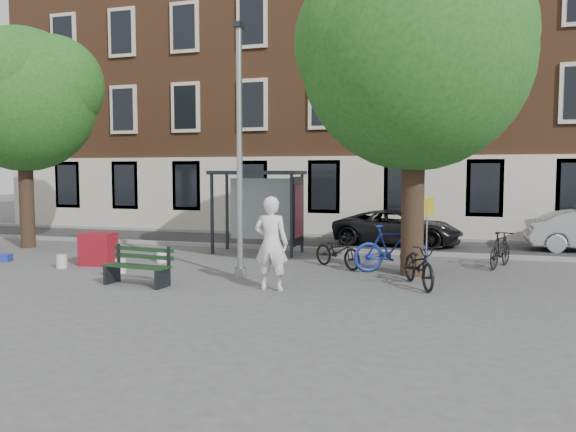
# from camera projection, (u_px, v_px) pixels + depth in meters

# --- Properties ---
(ground) EXTENTS (90.00, 90.00, 0.00)m
(ground) POSITION_uv_depth(u_px,v_px,m) (240.00, 277.00, 13.76)
(ground) COLOR #4C4C4F
(ground) RESTS_ON ground
(road) EXTENTS (40.00, 4.00, 0.01)m
(road) POSITION_uv_depth(u_px,v_px,m) (312.00, 243.00, 20.44)
(road) COLOR #28282B
(road) RESTS_ON ground
(curb_near) EXTENTS (40.00, 0.25, 0.12)m
(curb_near) POSITION_uv_depth(u_px,v_px,m) (296.00, 248.00, 18.53)
(curb_near) COLOR gray
(curb_near) RESTS_ON ground
(curb_far) EXTENTS (40.00, 0.25, 0.12)m
(curb_far) POSITION_uv_depth(u_px,v_px,m) (324.00, 235.00, 22.34)
(curb_far) COLOR gray
(curb_far) RESTS_ON ground
(building_row) EXTENTS (30.00, 8.00, 14.00)m
(building_row) POSITION_uv_depth(u_px,v_px,m) (345.00, 75.00, 25.62)
(building_row) COLOR brown
(building_row) RESTS_ON ground
(lamppost) EXTENTS (0.28, 0.35, 6.11)m
(lamppost) POSITION_uv_depth(u_px,v_px,m) (240.00, 163.00, 13.54)
(lamppost) COLOR #9EA0A3
(lamppost) RESTS_ON ground
(tree_right) EXTENTS (5.76, 5.60, 8.20)m
(tree_right) POSITION_uv_depth(u_px,v_px,m) (416.00, 46.00, 13.48)
(tree_right) COLOR black
(tree_right) RESTS_ON ground
(tree_left) EXTENTS (5.18, 4.86, 7.40)m
(tree_left) POSITION_uv_depth(u_px,v_px,m) (21.00, 93.00, 18.70)
(tree_left) COLOR black
(tree_left) RESTS_ON ground
(bus_shelter) EXTENTS (2.85, 1.45, 2.62)m
(bus_shelter) POSITION_uv_depth(u_px,v_px,m) (270.00, 193.00, 17.70)
(bus_shelter) COLOR #1E2328
(bus_shelter) RESTS_ON ground
(painter) EXTENTS (0.77, 0.52, 2.06)m
(painter) POSITION_uv_depth(u_px,v_px,m) (271.00, 243.00, 12.19)
(painter) COLOR white
(painter) RESTS_ON ground
(bench) EXTENTS (1.68, 0.70, 0.84)m
(bench) POSITION_uv_depth(u_px,v_px,m) (138.00, 268.00, 12.79)
(bench) COLOR #1E2328
(bench) RESTS_ON ground
(bike_a) EXTENTS (1.76, 1.51, 0.91)m
(bike_a) POSITION_uv_depth(u_px,v_px,m) (338.00, 251.00, 15.11)
(bike_a) COLOR black
(bike_a) RESTS_ON ground
(bike_b) EXTENTS (2.07, 1.43, 1.22)m
(bike_b) POSITION_uv_depth(u_px,v_px,m) (391.00, 248.00, 14.51)
(bike_b) COLOR navy
(bike_b) RESTS_ON ground
(bike_c) EXTENTS (1.32, 1.99, 0.99)m
(bike_c) POSITION_uv_depth(u_px,v_px,m) (419.00, 265.00, 12.60)
(bike_c) COLOR black
(bike_c) RESTS_ON ground
(bike_d) EXTENTS (1.02, 1.70, 0.99)m
(bike_d) POSITION_uv_depth(u_px,v_px,m) (500.00, 250.00, 15.11)
(bike_d) COLOR black
(bike_d) RESTS_ON ground
(car_dark) EXTENTS (4.61, 2.40, 1.24)m
(car_dark) POSITION_uv_depth(u_px,v_px,m) (397.00, 228.00, 19.81)
(car_dark) COLOR black
(car_dark) RESTS_ON ground
(red_stand) EXTENTS (0.94, 0.67, 0.90)m
(red_stand) POSITION_uv_depth(u_px,v_px,m) (98.00, 249.00, 15.52)
(red_stand) COLOR maroon
(red_stand) RESTS_ON ground
(blue_crate) EXTENTS (0.66, 0.57, 0.20)m
(blue_crate) POSITION_uv_depth(u_px,v_px,m) (1.00, 258.00, 16.23)
(blue_crate) COLOR navy
(blue_crate) RESTS_ON ground
(bucket_a) EXTENTS (0.34, 0.34, 0.36)m
(bucket_a) POSITION_uv_depth(u_px,v_px,m) (62.00, 261.00, 15.07)
(bucket_a) COLOR silver
(bucket_a) RESTS_ON ground
(bucket_b) EXTENTS (0.34, 0.34, 0.36)m
(bucket_b) POSITION_uv_depth(u_px,v_px,m) (161.00, 256.00, 16.00)
(bucket_b) COLOR silver
(bucket_b) RESTS_ON ground
(bucket_c) EXTENTS (0.29, 0.29, 0.36)m
(bucket_c) POSITION_uv_depth(u_px,v_px,m) (121.00, 266.00, 14.33)
(bucket_c) COLOR silver
(bucket_c) RESTS_ON ground
(notice_sign) EXTENTS (0.34, 0.05, 1.95)m
(notice_sign) POSITION_uv_depth(u_px,v_px,m) (427.00, 219.00, 13.82)
(notice_sign) COLOR #9EA0A3
(notice_sign) RESTS_ON ground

